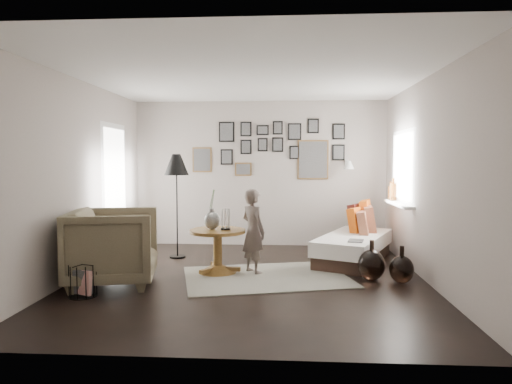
# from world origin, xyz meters

# --- Properties ---
(ground) EXTENTS (4.80, 4.80, 0.00)m
(ground) POSITION_xyz_m (0.00, 0.00, 0.00)
(ground) COLOR black
(ground) RESTS_ON ground
(wall_back) EXTENTS (4.50, 0.00, 4.50)m
(wall_back) POSITION_xyz_m (0.00, 2.40, 1.30)
(wall_back) COLOR #A2968E
(wall_back) RESTS_ON ground
(wall_front) EXTENTS (4.50, 0.00, 4.50)m
(wall_front) POSITION_xyz_m (0.00, -2.40, 1.30)
(wall_front) COLOR #A2968E
(wall_front) RESTS_ON ground
(wall_left) EXTENTS (0.00, 4.80, 4.80)m
(wall_left) POSITION_xyz_m (-2.25, 0.00, 1.30)
(wall_left) COLOR #A2968E
(wall_left) RESTS_ON ground
(wall_right) EXTENTS (0.00, 4.80, 4.80)m
(wall_right) POSITION_xyz_m (2.25, 0.00, 1.30)
(wall_right) COLOR #A2968E
(wall_right) RESTS_ON ground
(ceiling) EXTENTS (4.80, 4.80, 0.00)m
(ceiling) POSITION_xyz_m (0.00, 0.00, 2.60)
(ceiling) COLOR white
(ceiling) RESTS_ON wall_back
(door_left) EXTENTS (0.00, 2.14, 2.14)m
(door_left) POSITION_xyz_m (-2.23, 1.20, 1.05)
(door_left) COLOR white
(door_left) RESTS_ON wall_left
(window_right) EXTENTS (0.15, 1.32, 1.30)m
(window_right) POSITION_xyz_m (2.18, 1.34, 0.93)
(window_right) COLOR white
(window_right) RESTS_ON wall_right
(gallery_wall) EXTENTS (2.74, 0.03, 1.08)m
(gallery_wall) POSITION_xyz_m (0.29, 2.38, 1.74)
(gallery_wall) COLOR brown
(gallery_wall) RESTS_ON wall_back
(wall_sconce) EXTENTS (0.18, 0.36, 0.16)m
(wall_sconce) POSITION_xyz_m (1.55, 2.13, 1.46)
(wall_sconce) COLOR white
(wall_sconce) RESTS_ON wall_back
(rug) EXTENTS (2.40, 1.95, 0.01)m
(rug) POSITION_xyz_m (0.21, 0.09, 0.01)
(rug) COLOR beige
(rug) RESTS_ON ground
(pedestal_table) EXTENTS (0.76, 0.76, 0.60)m
(pedestal_table) POSITION_xyz_m (-0.46, 0.29, 0.28)
(pedestal_table) COLOR brown
(pedestal_table) RESTS_ON ground
(vase) EXTENTS (0.22, 0.22, 0.55)m
(vase) POSITION_xyz_m (-0.54, 0.31, 0.77)
(vase) COLOR black
(vase) RESTS_ON pedestal_table
(candles) EXTENTS (0.13, 0.13, 0.28)m
(candles) POSITION_xyz_m (-0.35, 0.29, 0.74)
(candles) COLOR black
(candles) RESTS_ON pedestal_table
(daybed) EXTENTS (1.45, 1.96, 0.89)m
(daybed) POSITION_xyz_m (1.50, 1.21, 0.28)
(daybed) COLOR black
(daybed) RESTS_ON ground
(magazine_on_daybed) EXTENTS (0.26, 0.31, 0.01)m
(magazine_on_daybed) POSITION_xyz_m (1.45, 0.57, 0.42)
(magazine_on_daybed) COLOR black
(magazine_on_daybed) RESTS_ON daybed
(armchair) EXTENTS (1.23, 1.20, 0.95)m
(armchair) POSITION_xyz_m (-1.67, -0.36, 0.47)
(armchair) COLOR brown
(armchair) RESTS_ON ground
(armchair_cushion) EXTENTS (0.50, 0.51, 0.19)m
(armchair_cushion) POSITION_xyz_m (-1.64, -0.31, 0.48)
(armchair_cushion) COLOR white
(armchair_cushion) RESTS_ON armchair
(floor_lamp) EXTENTS (0.38, 0.38, 1.64)m
(floor_lamp) POSITION_xyz_m (-1.25, 1.23, 1.41)
(floor_lamp) COLOR black
(floor_lamp) RESTS_ON ground
(magazine_basket) EXTENTS (0.37, 0.37, 0.37)m
(magazine_basket) POSITION_xyz_m (-1.83, -0.88, 0.18)
(magazine_basket) COLOR black
(magazine_basket) RESTS_ON ground
(demijohn_large) EXTENTS (0.35, 0.35, 0.52)m
(demijohn_large) POSITION_xyz_m (1.57, 0.03, 0.20)
(demijohn_large) COLOR black
(demijohn_large) RESTS_ON ground
(demijohn_small) EXTENTS (0.31, 0.31, 0.47)m
(demijohn_small) POSITION_xyz_m (1.92, -0.09, 0.18)
(demijohn_small) COLOR black
(demijohn_small) RESTS_ON ground
(child) EXTENTS (0.49, 0.50, 1.16)m
(child) POSITION_xyz_m (0.02, 0.32, 0.58)
(child) COLOR #65564F
(child) RESTS_ON ground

